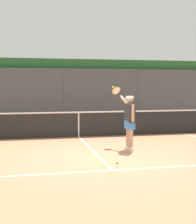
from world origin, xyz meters
The scene contains 6 objects.
ground_plane centered at (0.00, 0.00, 0.00)m, with size 60.00×60.00×0.00m, color #B27551.
court_line_markings centered at (0.00, 1.77, 0.00)m, with size 8.73×9.17×0.01m.
fence_backdrop centered at (0.00, -9.32, 1.67)m, with size 19.56×1.37×3.38m.
tennis_net centered at (0.00, -3.63, 0.49)m, with size 11.21×0.09×1.07m.
tennis_player centered at (-1.11, -0.84, 0.96)m, with size 0.48×1.37×1.93m.
tennis_ball_mid_court centered at (-0.26, 0.82, 0.03)m, with size 0.07×0.07×0.07m, color #CCDB33.
Camera 1 is at (1.90, 8.43, 1.94)m, focal length 51.79 mm.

